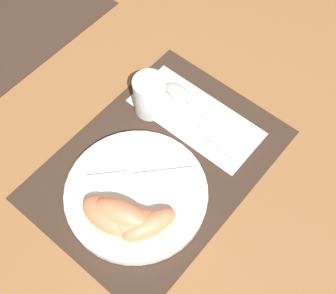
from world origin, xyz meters
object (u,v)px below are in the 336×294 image
Objects in this scene: juice_glass at (150,97)px; citrus_wedge_1 at (121,215)px; fork at (133,177)px; knife at (192,123)px; citrus_wedge_0 at (107,216)px; spoon at (187,100)px; citrus_wedge_2 at (132,222)px; citrus_wedge_3 at (149,225)px; plate at (136,194)px.

juice_glass is 0.73× the size of citrus_wedge_1.
knife is at bearing -1.32° from fork.
fork is 1.52× the size of citrus_wedge_0.
citrus_wedge_0 is (-0.08, -0.02, 0.01)m from fork.
spoon is 1.66× the size of citrus_wedge_2.
citrus_wedge_1 reaches higher than knife.
citrus_wedge_3 reaches higher than spoon.
juice_glass reaches higher than citrus_wedge_1.
fork is 1.47× the size of citrus_wedge_3.
juice_glass is (0.15, 0.10, 0.03)m from plate.
knife is 1.20× the size of spoon.
spoon is 1.16× the size of fork.
knife is 0.23m from citrus_wedge_1.
spoon is 0.20m from fork.
knife is at bearing 13.49° from citrus_wedge_2.
citrus_wedge_2 is (-0.06, -0.06, 0.01)m from fork.
fork is at bearing 178.68° from knife.
juice_glass is at bearing 34.42° from citrus_wedge_2.
citrus_wedge_1 reaches higher than citrus_wedge_3.
plate is 0.06m from citrus_wedge_1.
juice_glass reaches higher than knife.
citrus_wedge_2 reaches higher than plate.
citrus_wedge_1 is 1.05× the size of citrus_wedge_3.
citrus_wedge_1 is at bearing 110.06° from citrus_wedge_3.
citrus_wedge_3 is (0.03, -0.06, -0.00)m from citrus_wedge_0.
citrus_wedge_3 is (-0.03, -0.06, 0.02)m from plate.
citrus_wedge_1 is (-0.21, -0.12, -0.00)m from juice_glass.
citrus_wedge_1 is (-0.07, -0.04, 0.02)m from fork.
juice_glass is 0.24m from citrus_wedge_0.
citrus_wedge_1 reaches higher than spoon.
citrus_wedge_0 is (-0.22, -0.10, -0.01)m from juice_glass.
citrus_wedge_2 is at bearing -145.58° from juice_glass.
spoon is at bearing 10.44° from fork.
citrus_wedge_2 is (-0.05, -0.04, 0.02)m from plate.
citrus_wedge_1 is at bearing -151.20° from fork.
fork is (-0.14, -0.08, -0.02)m from juice_glass.
citrus_wedge_3 is (0.02, -0.04, -0.00)m from citrus_wedge_1.
citrus_wedge_2 is (-0.20, -0.14, -0.01)m from juice_glass.
citrus_wedge_3 is at bearing -121.77° from fork.
plate reaches higher than knife.
citrus_wedge_0 and citrus_wedge_2 have the same top height.
citrus_wedge_1 is (-0.05, -0.02, 0.03)m from plate.
citrus_wedge_2 is at bearing -138.09° from fork.
juice_glass is at bearing 141.39° from spoon.
fork reaches higher than spoon.
fork is at bearing 28.80° from citrus_wedge_1.
plate is 0.06m from citrus_wedge_2.
plate is at bearing -146.45° from juice_glass.
juice_glass is 0.52× the size of fork.
plate is at bearing -174.37° from knife.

